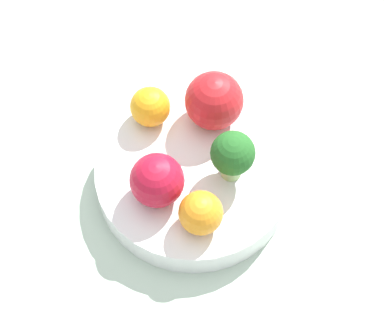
# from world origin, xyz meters

# --- Properties ---
(ground_plane) EXTENTS (6.00, 6.00, 0.00)m
(ground_plane) POSITION_xyz_m (0.00, 0.00, 0.00)
(ground_plane) COLOR gray
(table_surface) EXTENTS (1.20, 1.20, 0.02)m
(table_surface) POSITION_xyz_m (0.00, 0.00, 0.01)
(table_surface) COLOR #B2C6B2
(table_surface) RESTS_ON ground_plane
(bowl) EXTENTS (0.21, 0.21, 0.04)m
(bowl) POSITION_xyz_m (0.00, 0.00, 0.04)
(bowl) COLOR white
(bowl) RESTS_ON table_surface
(broccoli) EXTENTS (0.05, 0.05, 0.06)m
(broccoli) POSITION_xyz_m (-0.01, -0.04, 0.09)
(broccoli) COLOR #99C17A
(broccoli) RESTS_ON bowl
(apple_red) EXTENTS (0.05, 0.05, 0.05)m
(apple_red) POSITION_xyz_m (-0.03, 0.04, 0.08)
(apple_red) COLOR #B7142D
(apple_red) RESTS_ON bowl
(apple_green) EXTENTS (0.06, 0.06, 0.06)m
(apple_green) POSITION_xyz_m (0.06, -0.02, 0.09)
(apple_green) COLOR red
(apple_green) RESTS_ON bowl
(orange_front) EXTENTS (0.04, 0.04, 0.04)m
(orange_front) POSITION_xyz_m (-0.06, -0.01, 0.08)
(orange_front) COLOR orange
(orange_front) RESTS_ON bowl
(orange_back) EXTENTS (0.04, 0.04, 0.04)m
(orange_back) POSITION_xyz_m (0.06, 0.05, 0.08)
(orange_back) COLOR orange
(orange_back) RESTS_ON bowl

